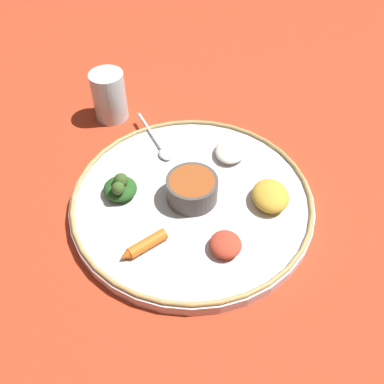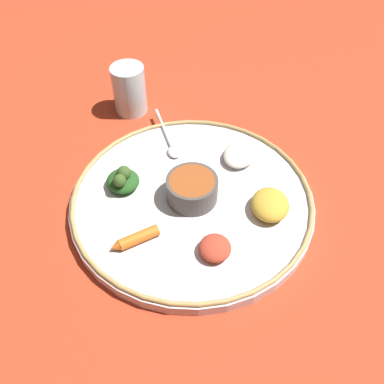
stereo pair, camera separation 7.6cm
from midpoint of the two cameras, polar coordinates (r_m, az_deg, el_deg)
The scene contains 11 objects.
ground_plane at distance 0.78m, azimuth -2.76°, elevation -1.90°, with size 2.40×2.40×0.00m, color #B7381E.
platter at distance 0.78m, azimuth -2.79°, elevation -1.41°, with size 0.43×0.43×0.02m, color silver.
platter_rim at distance 0.77m, azimuth -2.82°, elevation -0.76°, with size 0.43×0.43×0.01m, color tan.
center_bowl at distance 0.75m, azimuth -2.88°, elevation 0.31°, with size 0.09×0.09×0.04m.
spoon at distance 0.87m, azimuth -7.00°, elevation 6.23°, with size 0.09×0.14×0.01m.
greens_pile at distance 0.78m, azimuth -12.23°, elevation 0.47°, with size 0.07×0.07×0.05m.
carrot_near_spoon at distance 0.70m, azimuth -9.47°, elevation -7.11°, with size 0.08×0.04×0.02m.
mound_berbere_red at distance 0.69m, azimuth 1.29°, elevation -7.12°, with size 0.05×0.05×0.02m, color #B73D28.
mound_lentil_yellow at distance 0.75m, azimuth 7.50°, elevation -0.66°, with size 0.08×0.06×0.03m, color gold.
mound_rice_white at distance 0.84m, azimuth 2.64°, elevation 5.37°, with size 0.08×0.06×0.02m, color silver.
drinking_glass at distance 0.97m, azimuth -13.06°, elevation 11.77°, with size 0.07×0.07×0.11m.
Camera 1 is at (-0.42, -0.28, 0.60)m, focal length 40.46 mm.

